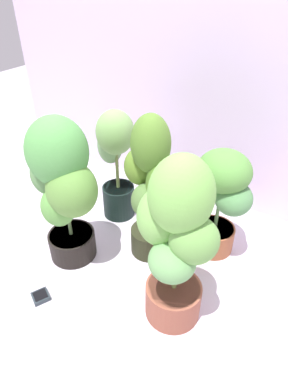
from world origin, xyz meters
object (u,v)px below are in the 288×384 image
potted_plant_back_right (220,194)px  potted_plant_center (150,184)px  hygrometer_box (41,296)px  potted_plant_front_left (63,183)px  potted_plant_front_right (176,238)px  potted_plant_back_left (115,160)px

potted_plant_back_right → potted_plant_center: bearing=-143.7°
potted_plant_back_right → hygrometer_box: bearing=-126.8°
potted_plant_front_left → hygrometer_box: size_ratio=7.85×
potted_plant_center → potted_plant_front_left: bearing=-144.5°
potted_plant_center → potted_plant_front_right: (0.30, -0.30, 0.01)m
potted_plant_back_right → potted_plant_back_left: bearing=-178.5°
potted_plant_center → potted_plant_back_left: bearing=151.1°
potted_plant_back_right → hygrometer_box: 1.07m
potted_plant_center → potted_plant_back_left: potted_plant_center is taller
potted_plant_back_right → hygrometer_box: (-0.60, -0.80, -0.38)m
potted_plant_front_right → potted_plant_center: bearing=134.7°
potted_plant_center → hygrometer_box: potted_plant_center is taller
potted_plant_center → potted_plant_front_right: potted_plant_front_right is taller
potted_plant_front_right → potted_plant_back_right: 0.53m
potted_plant_front_left → potted_plant_back_left: bearing=91.7°
potted_plant_front_right → potted_plant_front_left: (-0.65, 0.04, 0.01)m
potted_plant_center → hygrometer_box: bearing=-117.1°
potted_plant_back_left → potted_plant_front_right: bearing=-37.1°
potted_plant_front_left → hygrometer_box: 0.58m
potted_plant_center → potted_plant_front_right: bearing=-45.3°
potted_plant_center → hygrometer_box: size_ratio=7.84×
potted_plant_back_right → hygrometer_box: potted_plant_back_right is taller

